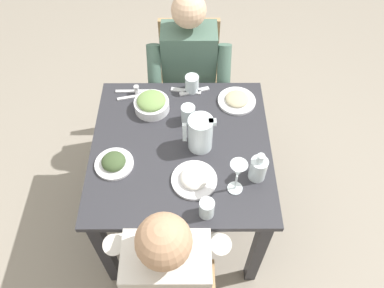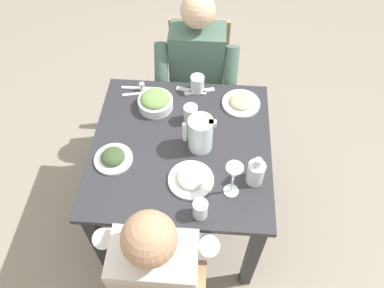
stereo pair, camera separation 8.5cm
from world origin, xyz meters
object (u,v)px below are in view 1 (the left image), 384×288
dining_table (181,160)px  chair_near (189,78)px  salt_shaker (137,90)px  water_glass_near_right (192,84)px  plate_dolmas (114,162)px  oil_carafe (258,169)px  diner_near (189,83)px  water_pitcher (200,133)px  plate_yoghurt (194,179)px  diner_far (171,261)px  plate_beans (237,100)px  wine_glass (238,172)px  salad_bowl (152,103)px  water_glass_far_right (188,114)px  water_glass_far_left (207,208)px

dining_table → chair_near: chair_near is taller
salt_shaker → water_glass_near_right: bearing=-175.2°
plate_dolmas → oil_carafe: oil_carafe is taller
diner_near → water_pitcher: size_ratio=6.26×
plate_yoghurt → water_glass_near_right: 0.60m
diner_far → diner_near: bearing=-94.1°
water_pitcher → plate_beans: (-0.21, -0.29, -0.08)m
chair_near → wine_glass: (-0.21, 1.00, 0.39)m
salad_bowl → water_glass_near_right: bearing=-146.4°
diner_near → plate_dolmas: bearing=61.7°
diner_near → plate_beans: diner_near is taller
dining_table → diner_near: size_ratio=0.75×
diner_near → water_pitcher: bearing=95.6°
chair_near → plate_yoghurt: 1.00m
plate_beans → diner_near: bearing=-44.1°
diner_near → plate_yoghurt: (-0.02, 0.75, 0.12)m
chair_near → wine_glass: size_ratio=4.57×
diner_near → salad_bowl: size_ratio=6.40×
salad_bowl → diner_far: bearing=98.4°
salad_bowl → plate_beans: 0.46m
oil_carafe → plate_dolmas: bearing=-5.7°
diner_near → plate_beans: size_ratio=5.78×
water_pitcher → salt_shaker: size_ratio=3.52×
water_glass_near_right → chair_near: bearing=-87.5°
diner_far → oil_carafe: 0.56m
oil_carafe → plate_yoghurt: bearing=4.8°
plate_beans → wine_glass: wine_glass is taller
diner_near → salt_shaker: size_ratio=22.04×
plate_yoghurt → wine_glass: 0.23m
water_glass_far_right → plate_yoghurt: bearing=94.4°
plate_beans → water_glass_far_left: 0.70m
diner_far → water_glass_far_right: diner_far is taller
salad_bowl → oil_carafe: size_ratio=1.13×
chair_near → diner_far: 1.32m
plate_yoghurt → water_glass_far_right: bearing=-85.6°
salad_bowl → water_glass_far_right: water_glass_far_right is taller
wine_glass → water_glass_far_right: bearing=-62.6°
dining_table → plate_beans: size_ratio=4.33×
diner_near → oil_carafe: diner_near is taller
water_pitcher → water_glass_far_left: bearing=93.4°
plate_beans → plate_yoghurt: size_ratio=0.97×
salt_shaker → dining_table: bearing=124.2°
diner_far → plate_dolmas: size_ratio=6.42×
chair_near → water_glass_far_right: chair_near is taller
water_pitcher → wine_glass: (-0.16, 0.25, 0.05)m
chair_near → water_glass_far_right: bearing=89.5°
dining_table → plate_dolmas: size_ratio=4.81×
salad_bowl → water_glass_far_left: 0.68m
chair_near → plate_beans: (-0.26, 0.46, 0.26)m
water_pitcher → oil_carafe: 0.32m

